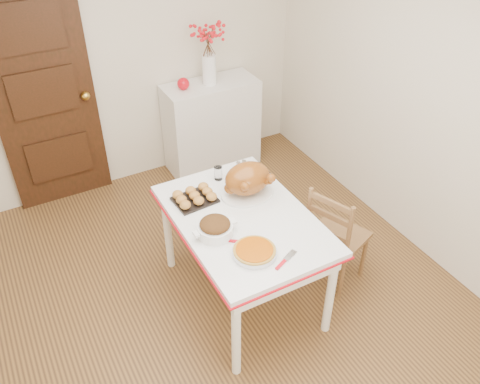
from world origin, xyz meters
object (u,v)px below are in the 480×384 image
chair_oak (338,234)px  turkey_platter (248,180)px  pumpkin_pie (254,251)px  sideboard (212,126)px  kitchen_table (243,258)px

chair_oak → turkey_platter: turkey_platter is taller
pumpkin_pie → sideboard: bearing=71.1°
kitchen_table → pumpkin_pie: size_ratio=4.64×
kitchen_table → turkey_platter: (0.15, 0.21, 0.51)m
chair_oak → kitchen_table: bearing=56.1°
kitchen_table → chair_oak: bearing=-12.8°
sideboard → pumpkin_pie: bearing=-108.9°
kitchen_table → turkey_platter: 0.58m
turkey_platter → sideboard: bearing=92.9°
turkey_platter → chair_oak: bearing=-14.4°
chair_oak → pumpkin_pie: chair_oak is taller
chair_oak → pumpkin_pie: bearing=81.6°
kitchen_table → sideboard: bearing=71.0°
sideboard → turkey_platter: 1.66m
chair_oak → turkey_platter: (-0.57, 0.38, 0.46)m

